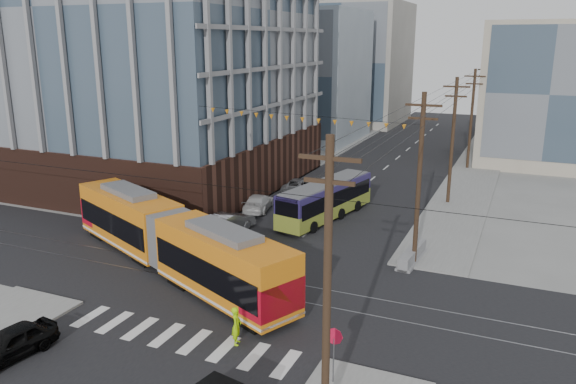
% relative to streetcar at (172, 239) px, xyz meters
% --- Properties ---
extents(ground, '(160.00, 160.00, 0.00)m').
position_rel_streetcar_xyz_m(ground, '(5.19, -3.92, -2.03)').
color(ground, slate).
extents(office_building, '(30.00, 25.00, 28.60)m').
position_rel_streetcar_xyz_m(office_building, '(-16.81, 19.08, 12.27)').
color(office_building, '#381E16').
rests_on(office_building, ground).
extents(bg_bldg_nw_near, '(18.00, 16.00, 18.00)m').
position_rel_streetcar_xyz_m(bg_bldg_nw_near, '(-11.81, 48.08, 6.97)').
color(bg_bldg_nw_near, '#8C99A5').
rests_on(bg_bldg_nw_near, ground).
extents(bg_bldg_ne_near, '(14.00, 14.00, 16.00)m').
position_rel_streetcar_xyz_m(bg_bldg_ne_near, '(21.19, 44.08, 5.97)').
color(bg_bldg_ne_near, gray).
rests_on(bg_bldg_ne_near, ground).
extents(bg_bldg_nw_far, '(16.00, 18.00, 20.00)m').
position_rel_streetcar_xyz_m(bg_bldg_nw_far, '(-8.81, 68.08, 7.97)').
color(bg_bldg_nw_far, gray).
rests_on(bg_bldg_nw_far, ground).
extents(bg_bldg_ne_far, '(16.00, 16.00, 14.00)m').
position_rel_streetcar_xyz_m(bg_bldg_ne_far, '(23.19, 64.08, 4.97)').
color(bg_bldg_ne_far, '#8C99A5').
rests_on(bg_bldg_ne_far, ground).
extents(utility_pole_near, '(0.30, 0.30, 11.00)m').
position_rel_streetcar_xyz_m(utility_pole_near, '(13.69, -9.92, 3.47)').
color(utility_pole_near, black).
rests_on(utility_pole_near, ground).
extents(utility_pole_far, '(0.30, 0.30, 11.00)m').
position_rel_streetcar_xyz_m(utility_pole_far, '(13.69, 52.08, 3.47)').
color(utility_pole_far, black).
rests_on(utility_pole_far, ground).
extents(streetcar, '(20.35, 11.50, 4.06)m').
position_rel_streetcar_xyz_m(streetcar, '(0.00, 0.00, 0.00)').
color(streetcar, orange).
rests_on(streetcar, ground).
extents(city_bus, '(4.58, 11.17, 3.09)m').
position_rel_streetcar_xyz_m(city_bus, '(5.20, 13.82, -0.48)').
color(city_bus, '#261D4F').
rests_on(city_bus, ground).
extents(black_sedan, '(2.34, 4.45, 1.44)m').
position_rel_streetcar_xyz_m(black_sedan, '(-0.91, -11.38, -1.31)').
color(black_sedan, black).
rests_on(black_sedan, ground).
extents(parked_car_silver, '(2.66, 4.84, 1.51)m').
position_rel_streetcar_xyz_m(parked_car_silver, '(-0.33, 7.64, -1.27)').
color(parked_car_silver, gray).
rests_on(parked_car_silver, ground).
extents(parked_car_white, '(2.90, 5.05, 1.38)m').
position_rel_streetcar_xyz_m(parked_car_white, '(-0.76, 13.59, -1.34)').
color(parked_car_white, silver).
rests_on(parked_car_white, ground).
extents(parked_car_grey, '(2.34, 4.82, 1.32)m').
position_rel_streetcar_xyz_m(parked_car_grey, '(0.13, 20.51, -1.37)').
color(parked_car_grey, slate).
rests_on(parked_car_grey, ground).
extents(pedestrian, '(0.66, 0.80, 1.90)m').
position_rel_streetcar_xyz_m(pedestrian, '(7.92, -6.25, -1.08)').
color(pedestrian, '#A6EA07').
rests_on(pedestrian, ground).
extents(stop_sign, '(0.78, 0.78, 2.47)m').
position_rel_streetcar_xyz_m(stop_sign, '(13.20, -7.55, -0.79)').
color(stop_sign, red).
rests_on(stop_sign, ground).
extents(jersey_barrier, '(1.30, 4.40, 0.87)m').
position_rel_streetcar_xyz_m(jersey_barrier, '(13.49, 7.45, -1.59)').
color(jersey_barrier, gray).
rests_on(jersey_barrier, ground).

